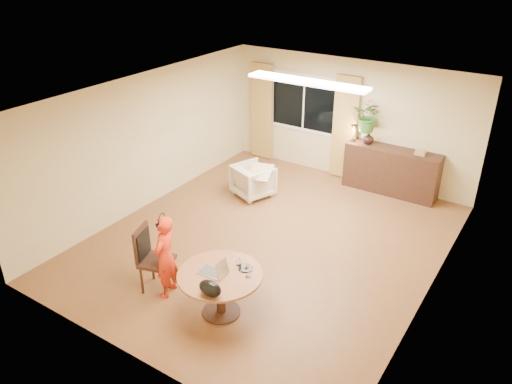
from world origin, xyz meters
TOP-DOWN VIEW (x-y plane):
  - floor at (0.00, 0.00)m, footprint 6.50×6.50m
  - ceiling at (0.00, 0.00)m, footprint 6.50×6.50m
  - wall_back at (0.00, 3.25)m, footprint 5.50×0.00m
  - wall_left at (-2.75, 0.00)m, footprint 0.00×6.50m
  - wall_right at (2.75, 0.00)m, footprint 0.00×6.50m
  - window at (-1.10, 3.23)m, footprint 1.70×0.03m
  - curtain_left at (-2.15, 3.15)m, footprint 0.55×0.08m
  - curtain_right at (-0.05, 3.15)m, footprint 0.55×0.08m
  - ceiling_panel at (0.00, 1.20)m, footprint 2.20×0.35m
  - dining_table at (0.43, -1.97)m, footprint 1.17×1.17m
  - dining_chair at (-0.70, -2.03)m, footprint 0.61×0.58m
  - child at (-0.50, -2.04)m, footprint 0.54×0.43m
  - laptop at (0.32, -2.00)m, footprint 0.38×0.27m
  - tumbler at (0.52, -1.66)m, footprint 0.07×0.07m
  - wine_glass at (0.79, -1.82)m, footprint 0.08×0.08m
  - pot_lid at (0.65, -1.68)m, footprint 0.24×0.24m
  - handbag at (0.60, -2.40)m, footprint 0.33×0.20m
  - armchair at (-1.20, 1.34)m, footprint 0.93×0.94m
  - throw at (-0.98, 1.25)m, footprint 0.58×0.65m
  - sideboard at (1.10, 3.01)m, footprint 1.93×0.47m
  - vase at (0.54, 3.01)m, footprint 0.29×0.29m
  - bouquet at (0.50, 3.01)m, footprint 0.61×0.54m
  - book_stack at (1.63, 3.01)m, footprint 0.23×0.18m
  - desk_lamp at (0.23, 2.96)m, footprint 0.15×0.15m

SIDE VIEW (x-z plane):
  - floor at x=0.00m, z-range 0.00..0.00m
  - armchair at x=-1.20m, z-range 0.00..0.67m
  - sideboard at x=1.10m, z-range 0.00..0.96m
  - dining_chair at x=-0.70m, z-range 0.00..1.03m
  - dining_table at x=0.43m, z-range 0.19..0.86m
  - child at x=-0.50m, z-range 0.00..1.30m
  - throw at x=-0.98m, z-range 0.67..0.70m
  - pot_lid at x=0.65m, z-range 0.67..0.70m
  - tumbler at x=0.52m, z-range 0.67..0.77m
  - wine_glass at x=0.79m, z-range 0.67..0.87m
  - handbag at x=0.60m, z-range 0.67..0.89m
  - laptop at x=0.32m, z-range 0.67..0.92m
  - book_stack at x=1.63m, z-range 0.96..1.05m
  - vase at x=0.54m, z-range 0.96..1.21m
  - curtain_left at x=-2.15m, z-range 0.02..2.27m
  - curtain_right at x=-0.05m, z-range 0.02..2.27m
  - desk_lamp at x=0.23m, z-range 0.96..1.34m
  - wall_back at x=0.00m, z-range -1.45..4.05m
  - wall_left at x=-2.75m, z-range -1.95..4.55m
  - wall_right at x=2.75m, z-range -1.95..4.55m
  - window at x=-1.10m, z-range 0.85..2.15m
  - bouquet at x=0.50m, z-range 1.21..1.87m
  - ceiling_panel at x=0.00m, z-range 2.54..2.59m
  - ceiling at x=0.00m, z-range 2.60..2.60m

